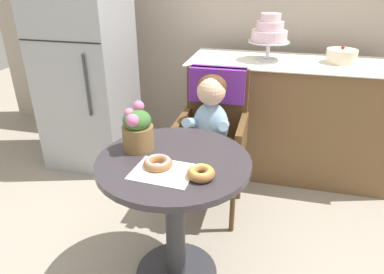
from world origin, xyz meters
TOP-DOWN VIEW (x-y plane):
  - ground_plane at (0.00, 0.00)m, footprint 8.00×8.00m
  - cafe_table at (0.00, 0.00)m, footprint 0.72×0.72m
  - wicker_chair at (0.06, 0.70)m, footprint 0.42×0.45m
  - seated_child at (0.06, 0.55)m, footprint 0.27×0.32m
  - paper_napkin at (-0.01, -0.12)m, footprint 0.28×0.23m
  - donut_front at (0.16, -0.12)m, footprint 0.12×0.12m
  - donut_mid at (-0.05, -0.08)m, footprint 0.13×0.13m
  - flower_vase at (-0.19, 0.06)m, footprint 0.15×0.16m
  - display_counter at (0.55, 1.30)m, footprint 1.56×0.62m
  - tiered_cake_stand at (0.34, 1.30)m, footprint 0.30×0.30m
  - round_layer_cake at (0.85, 1.33)m, footprint 0.21×0.21m
  - refrigerator at (-1.05, 1.10)m, footprint 0.64×0.63m

SIDE VIEW (x-z plane):
  - ground_plane at x=0.00m, z-range 0.00..0.00m
  - display_counter at x=0.55m, z-range 0.00..0.90m
  - cafe_table at x=0.00m, z-range 0.15..0.87m
  - wicker_chair at x=0.06m, z-range 0.16..1.12m
  - seated_child at x=0.06m, z-range 0.31..1.04m
  - paper_napkin at x=-0.01m, z-range 0.72..0.72m
  - donut_mid at x=-0.05m, z-range 0.72..0.76m
  - donut_front at x=0.16m, z-range 0.72..0.77m
  - flower_vase at x=-0.19m, z-range 0.71..0.94m
  - refrigerator at x=-1.05m, z-range 0.00..1.70m
  - round_layer_cake at x=0.85m, z-range 0.89..1.01m
  - tiered_cake_stand at x=0.34m, z-range 0.93..1.26m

